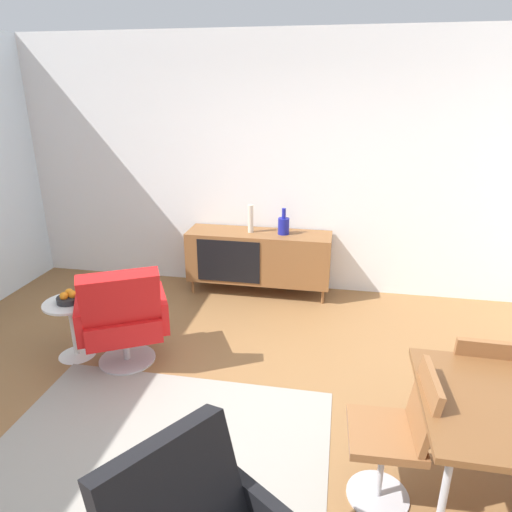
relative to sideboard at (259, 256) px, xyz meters
name	(u,v)px	position (x,y,z in m)	size (l,w,h in m)	color
ground_plane	(249,435)	(0.35, -2.30, -0.44)	(8.32, 8.32, 0.00)	olive
wall_back	(295,167)	(0.35, 0.30, 0.96)	(6.80, 0.12, 2.80)	white
sideboard	(259,256)	(0.00, 0.00, 0.00)	(1.60, 0.45, 0.72)	brown
vase_cobalt	(284,225)	(0.28, 0.00, 0.38)	(0.12, 0.12, 0.29)	navy
vase_sculptural_dark	(251,219)	(-0.09, 0.00, 0.43)	(0.06, 0.06, 0.31)	beige
dining_chair_back_left	(475,382)	(1.78, -2.09, 0.03)	(0.41, 0.43, 0.86)	brown
dining_chair_near_window	(397,432)	(1.25, -2.64, 0.03)	(0.44, 0.42, 0.86)	brown
lounge_chair_red	(122,316)	(-0.84, -1.66, 0.03)	(0.88, 0.86, 0.95)	red
side_table_round	(73,323)	(-1.35, -1.60, -0.12)	(0.44, 0.44, 0.52)	white
fruit_bowl	(69,298)	(-1.34, -1.60, 0.12)	(0.20, 0.20, 0.11)	#262628
area_rug	(156,455)	(-0.20, -2.59, -0.44)	(2.20, 1.70, 0.01)	gray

